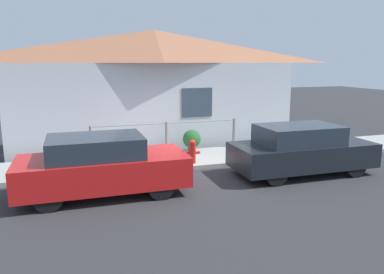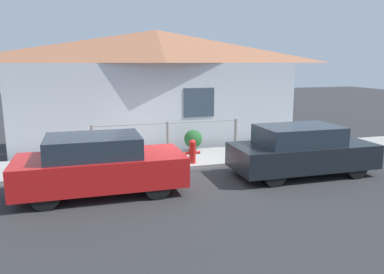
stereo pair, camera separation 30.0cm
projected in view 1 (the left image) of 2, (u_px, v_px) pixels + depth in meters
ground_plane at (184, 171)px, 10.58m from camera, size 60.00×60.00×0.00m
sidewalk at (174, 160)px, 11.53m from camera, size 24.00×2.07×0.12m
house at (155, 54)px, 13.16m from camera, size 10.31×2.23×4.14m
fence at (167, 135)px, 12.24m from camera, size 4.90×0.10×1.00m
car_left at (102, 165)px, 8.57m from camera, size 3.82×1.66×1.39m
car_right at (301, 150)px, 10.17m from camera, size 3.87×1.63×1.36m
fire_hydrant at (192, 151)px, 10.89m from camera, size 0.45×0.20×0.70m
potted_plant_near_hydrant at (192, 139)px, 12.42m from camera, size 0.60×0.60×0.70m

